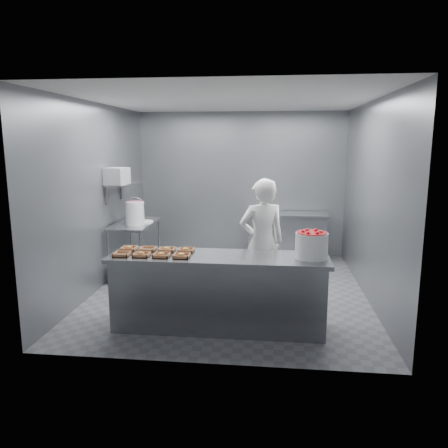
% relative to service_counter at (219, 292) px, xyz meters
% --- Properties ---
extents(floor, '(4.50, 4.50, 0.00)m').
position_rel_service_counter_xyz_m(floor, '(0.00, 1.35, -0.45)').
color(floor, '#4C4C51').
rests_on(floor, ground).
extents(ceiling, '(4.50, 4.50, 0.00)m').
position_rel_service_counter_xyz_m(ceiling, '(0.00, 1.35, 2.35)').
color(ceiling, white).
rests_on(ceiling, wall_back).
extents(wall_back, '(4.00, 0.04, 2.80)m').
position_rel_service_counter_xyz_m(wall_back, '(0.00, 3.60, 0.95)').
color(wall_back, slate).
rests_on(wall_back, ground).
extents(wall_left, '(0.04, 4.50, 2.80)m').
position_rel_service_counter_xyz_m(wall_left, '(-2.00, 1.35, 0.95)').
color(wall_left, slate).
rests_on(wall_left, ground).
extents(wall_right, '(0.04, 4.50, 2.80)m').
position_rel_service_counter_xyz_m(wall_right, '(2.00, 1.35, 0.95)').
color(wall_right, slate).
rests_on(wall_right, ground).
extents(service_counter, '(2.60, 0.70, 0.90)m').
position_rel_service_counter_xyz_m(service_counter, '(0.00, 0.00, 0.00)').
color(service_counter, slate).
rests_on(service_counter, ground).
extents(prep_table, '(0.60, 1.20, 0.90)m').
position_rel_service_counter_xyz_m(prep_table, '(-1.65, 1.95, 0.14)').
color(prep_table, slate).
rests_on(prep_table, ground).
extents(back_counter, '(1.50, 0.60, 0.90)m').
position_rel_service_counter_xyz_m(back_counter, '(0.90, 3.25, -0.00)').
color(back_counter, slate).
rests_on(back_counter, ground).
extents(wall_shelf, '(0.35, 0.90, 0.03)m').
position_rel_service_counter_xyz_m(wall_shelf, '(-1.82, 1.95, 1.10)').
color(wall_shelf, slate).
rests_on(wall_shelf, wall_left).
extents(tray_0, '(0.19, 0.18, 0.04)m').
position_rel_service_counter_xyz_m(tray_0, '(-1.13, -0.13, 0.47)').
color(tray_0, tan).
rests_on(tray_0, service_counter).
extents(tray_1, '(0.19, 0.18, 0.06)m').
position_rel_service_counter_xyz_m(tray_1, '(-0.90, -0.13, 0.47)').
color(tray_1, tan).
rests_on(tray_1, service_counter).
extents(tray_2, '(0.19, 0.18, 0.06)m').
position_rel_service_counter_xyz_m(tray_2, '(-0.66, -0.13, 0.47)').
color(tray_2, tan).
rests_on(tray_2, service_counter).
extents(tray_3, '(0.19, 0.18, 0.06)m').
position_rel_service_counter_xyz_m(tray_3, '(-0.42, -0.13, 0.47)').
color(tray_3, tan).
rests_on(tray_3, service_counter).
extents(tray_4, '(0.19, 0.18, 0.06)m').
position_rel_service_counter_xyz_m(tray_4, '(-1.14, 0.13, 0.47)').
color(tray_4, tan).
rests_on(tray_4, service_counter).
extents(tray_5, '(0.19, 0.18, 0.04)m').
position_rel_service_counter_xyz_m(tray_5, '(-0.89, 0.13, 0.47)').
color(tray_5, tan).
rests_on(tray_5, service_counter).
extents(tray_6, '(0.19, 0.18, 0.06)m').
position_rel_service_counter_xyz_m(tray_6, '(-0.66, 0.13, 0.47)').
color(tray_6, tan).
rests_on(tray_6, service_counter).
extents(tray_7, '(0.19, 0.18, 0.06)m').
position_rel_service_counter_xyz_m(tray_7, '(-0.42, 0.13, 0.47)').
color(tray_7, tan).
rests_on(tray_7, service_counter).
extents(worker, '(0.74, 0.61, 1.75)m').
position_rel_service_counter_xyz_m(worker, '(0.49, 0.87, 0.42)').
color(worker, white).
rests_on(worker, ground).
extents(strawberry_tub, '(0.37, 0.37, 0.31)m').
position_rel_service_counter_xyz_m(strawberry_tub, '(1.08, 0.01, 0.61)').
color(strawberry_tub, white).
rests_on(strawberry_tub, service_counter).
extents(glaze_bucket, '(0.31, 0.29, 0.45)m').
position_rel_service_counter_xyz_m(glaze_bucket, '(-1.58, 1.79, 0.64)').
color(glaze_bucket, white).
rests_on(glaze_bucket, prep_table).
extents(bucket_lid, '(0.37, 0.37, 0.02)m').
position_rel_service_counter_xyz_m(bucket_lid, '(-1.51, 2.00, 0.46)').
color(bucket_lid, white).
rests_on(bucket_lid, prep_table).
extents(rag, '(0.16, 0.14, 0.02)m').
position_rel_service_counter_xyz_m(rag, '(-1.57, 2.10, 0.46)').
color(rag, '#CCB28C').
rests_on(rag, prep_table).
extents(appliance, '(0.35, 0.39, 0.26)m').
position_rel_service_counter_xyz_m(appliance, '(-1.82, 1.68, 1.24)').
color(appliance, gray).
rests_on(appliance, wall_shelf).
extents(paper_stack, '(0.33, 0.26, 0.05)m').
position_rel_service_counter_xyz_m(paper_stack, '(0.40, 3.25, 0.47)').
color(paper_stack, silver).
rests_on(paper_stack, back_counter).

